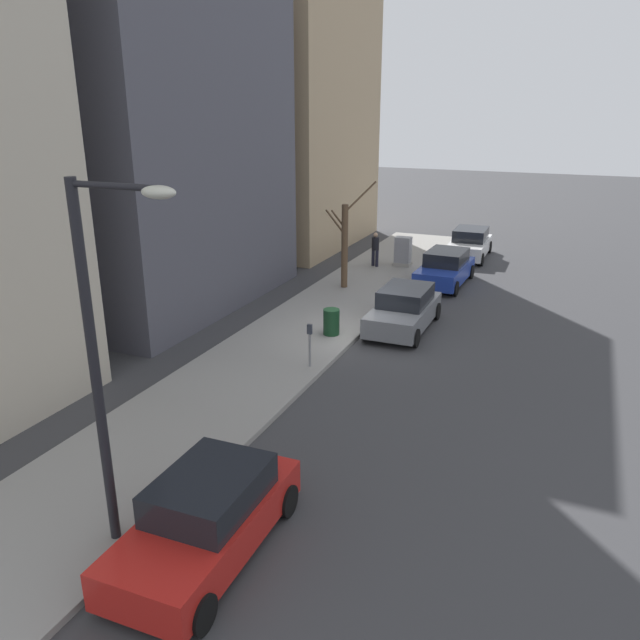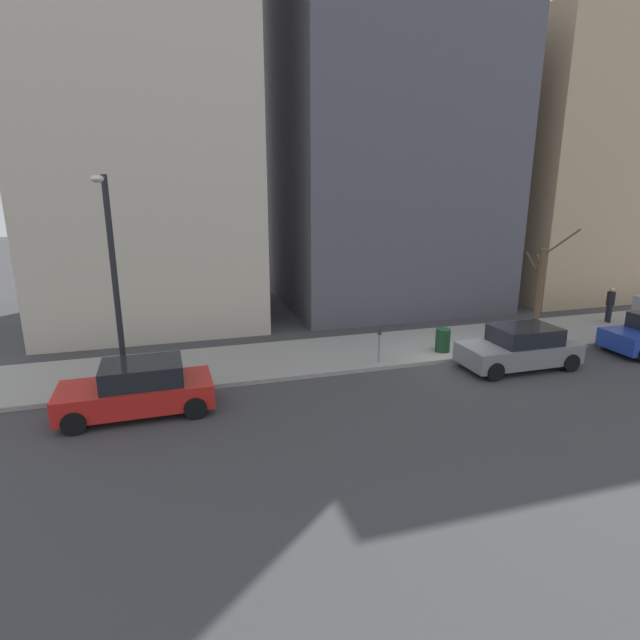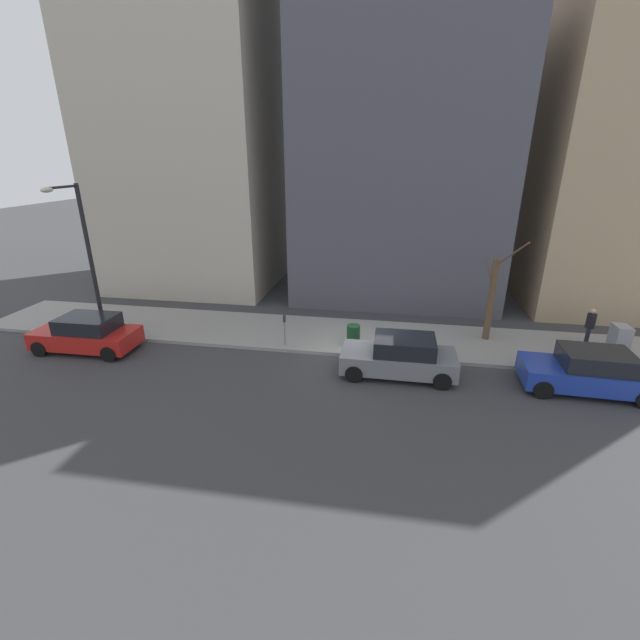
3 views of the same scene
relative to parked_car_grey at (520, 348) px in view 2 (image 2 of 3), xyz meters
The scene contains 12 objects.
ground_plane 2.01m from the parked_car_grey, 52.88° to the left, with size 120.00×120.00×0.00m, color #38383A.
sidewalk 3.53m from the parked_car_grey, 25.50° to the left, with size 4.00×36.00×0.15m, color gray.
parked_car_grey is the anchor object (origin of this frame).
parked_car_red 12.89m from the parked_car_grey, 90.10° to the left, with size 1.98×4.23×1.52m.
parking_meter 5.04m from the parked_car_grey, 71.71° to the left, with size 0.14×0.10×1.35m.
streetlamp 13.85m from the parked_car_grey, 83.97° to the left, with size 1.97×0.32×6.50m.
bare_tree 5.48m from the parked_car_grey, 45.47° to the right, with size 1.90×1.13×4.51m.
trash_bin 2.80m from the parked_car_grey, 43.41° to the left, with size 0.56×0.56×0.90m, color #14381E.
pedestrian_near_meter 8.64m from the parked_car_grey, 64.93° to the right, with size 0.38×0.36×1.66m.
office_tower_left 18.17m from the parked_car_grey, 44.99° to the right, with size 10.61×10.61×14.91m, color tan.
office_block_center 15.98m from the parked_car_grey, ahead, with size 10.97×10.97×22.29m, color #4C4C56.
office_tower_right 19.82m from the parked_car_grey, 47.62° to the left, with size 9.63×9.63×21.94m, color #BCB29E.
Camera 2 is at (-15.29, 10.26, 6.28)m, focal length 28.00 mm.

